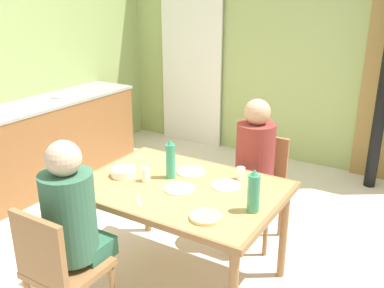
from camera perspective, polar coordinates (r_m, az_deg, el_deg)
name	(u,v)px	position (r m, az deg, el deg)	size (l,w,h in m)	color
ground_plane	(153,247)	(3.56, -5.35, -13.68)	(6.53, 6.53, 0.00)	silver
wall_back	(274,47)	(5.23, 11.08, 12.82)	(4.32, 0.10, 2.72)	#A3B56C
wall_left	(28,53)	(4.93, -21.36, 11.46)	(0.10, 3.77, 2.72)	#A1B96D
curtain_panel	(191,59)	(5.65, -0.13, 11.44)	(0.90, 0.03, 2.28)	white
kitchen_counter	(39,145)	(4.71, -20.07, -0.15)	(0.61, 2.43, 0.91)	#925C31
dining_table	(180,195)	(2.86, -1.57, -6.95)	(1.35, 0.95, 0.74)	#99693F
chair_near_diner	(58,268)	(2.58, -17.71, -15.67)	(0.40, 0.40, 0.87)	#99693F
chair_far_diner	(259,182)	(3.51, 9.11, -5.10)	(0.40, 0.40, 0.87)	#99693F
person_near_diner	(71,213)	(2.51, -16.05, -8.97)	(0.30, 0.37, 0.77)	#2F664C
person_far_diner	(254,155)	(3.28, 8.46, -1.47)	(0.30, 0.37, 0.77)	brown
water_bottle_green_near	(170,160)	(2.90, -2.94, -2.17)	(0.07, 0.07, 0.28)	#35936F
water_bottle_green_far	(254,192)	(2.48, 8.35, -6.43)	(0.07, 0.07, 0.27)	#3C926A
serving_bowl_center	(123,172)	(3.00, -9.28, -3.82)	(0.17, 0.17, 0.06)	silver
dinner_plate_near_left	(191,171)	(3.03, -0.14, -3.75)	(0.21, 0.21, 0.01)	white
dinner_plate_near_right	(226,186)	(2.82, 4.64, -5.64)	(0.20, 0.20, 0.01)	white
dinner_plate_far_center	(179,189)	(2.77, -1.73, -6.07)	(0.20, 0.20, 0.01)	white
drinking_glass_by_near_diner	(146,175)	(2.90, -6.32, -4.13)	(0.06, 0.06, 0.09)	silver
drinking_glass_by_far_diner	(241,173)	(2.92, 6.63, -3.98)	(0.06, 0.06, 0.09)	silver
bread_plate_sliced	(206,217)	(2.44, 1.89, -9.83)	(0.19, 0.19, 0.02)	#DBB77A
cutlery_knife_near	(139,201)	(2.64, -7.19, -7.71)	(0.15, 0.02, 0.00)	silver
cutlery_fork_near	(124,165)	(3.19, -9.19, -2.87)	(0.15, 0.02, 0.00)	silver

